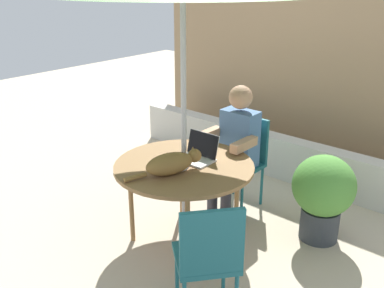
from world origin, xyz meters
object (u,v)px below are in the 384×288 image
Objects in this scene: chair_empty at (209,254)px; laptop at (199,152)px; chair_occupied at (244,154)px; person_seated at (235,143)px; potted_plant_near_fence at (323,192)px; cat at (172,163)px; patio_table at (184,170)px.

chair_empty is 2.91× the size of laptop.
person_seated reaches higher than chair_occupied.
chair_occupied is 0.23m from person_seated.
chair_empty is 1.41m from potted_plant_near_fence.
chair_empty is 0.89m from cat.
laptop reaches higher than cat.
chair_occupied is at bearing 90.00° from patio_table.
cat reaches higher than potted_plant_near_fence.
laptop is at bearing 84.35° from patio_table.
patio_table is 0.72m from person_seated.
chair_empty is at bearing -31.24° from cat.
person_seated is 1.59× the size of potted_plant_near_fence.
person_seated reaches higher than chair_empty.
patio_table is 1.20m from potted_plant_near_fence.
chair_occupied is (0.00, 0.87, -0.14)m from patio_table.
chair_empty reaches higher than patio_table.
chair_occupied is 1.09m from cat.
cat is at bearing -130.97° from potted_plant_near_fence.
chair_occupied is at bearing 90.00° from person_seated.
cat is 1.32m from potted_plant_near_fence.
potted_plant_near_fence is (0.88, 0.06, -0.25)m from person_seated.
potted_plant_near_fence is at bearing 49.03° from cat.
laptop reaches higher than patio_table.
chair_occupied and chair_empty have the same top height.
laptop is at bearing 94.33° from cat.
chair_empty reaches higher than cat.
cat is (0.03, -0.36, 0.02)m from laptop.
patio_table is 0.88m from chair_occupied.
chair_occupied is 0.72× the size of person_seated.
cat is at bearing -85.67° from laptop.
potted_plant_near_fence is at bearing 4.18° from person_seated.
chair_empty is 1.44× the size of cat.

